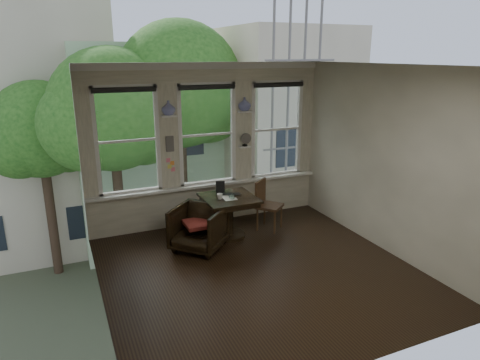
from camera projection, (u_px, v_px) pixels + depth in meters
name	position (u px, v px, depth m)	size (l,w,h in m)	color
ground	(259.00, 271.00, 6.44)	(4.50, 4.50, 0.00)	black
ceiling	(262.00, 65.00, 5.58)	(4.50, 4.50, 0.00)	silver
wall_back	(207.00, 145.00, 7.99)	(4.50, 4.50, 0.00)	silver
wall_front	(365.00, 235.00, 4.04)	(4.50, 4.50, 0.00)	silver
wall_left	(92.00, 196.00, 5.15)	(4.50, 4.50, 0.00)	silver
wall_right	(385.00, 160.00, 6.88)	(4.50, 4.50, 0.00)	silver
window_left	(127.00, 141.00, 7.37)	(1.10, 0.12, 1.90)	white
window_center	(207.00, 135.00, 7.93)	(1.10, 0.12, 1.90)	white
window_right	(276.00, 129.00, 8.49)	(1.10, 0.12, 1.90)	white
shelf_left	(169.00, 116.00, 7.45)	(0.26, 0.16, 0.03)	white
shelf_right	(245.00, 112.00, 8.01)	(0.26, 0.16, 0.03)	white
intercom	(170.00, 144.00, 7.62)	(0.14, 0.06, 0.28)	#59544F
sticky_notes	(171.00, 163.00, 7.72)	(0.16, 0.01, 0.24)	pink
desk_fan	(245.00, 142.00, 8.15)	(0.20, 0.20, 0.24)	#59544F
vase_left	(168.00, 108.00, 7.41)	(0.24, 0.24, 0.25)	silver
vase_right	(245.00, 104.00, 7.97)	(0.24, 0.24, 0.25)	silver
table	(229.00, 217.00, 7.54)	(0.90, 0.90, 0.75)	black
armchair_left	(199.00, 228.00, 7.07)	(0.79, 0.81, 0.74)	black
cushion_red	(199.00, 224.00, 7.05)	(0.45, 0.45, 0.06)	maroon
side_chair_right	(270.00, 206.00, 7.86)	(0.42, 0.42, 0.92)	#462619
laptop	(231.00, 195.00, 7.49)	(0.32, 0.21, 0.03)	black
mug	(220.00, 196.00, 7.31)	(0.10, 0.10, 0.10)	white
drinking_glass	(232.00, 197.00, 7.31)	(0.11, 0.11, 0.09)	white
tablet	(220.00, 187.00, 7.61)	(0.16, 0.02, 0.22)	black
papers	(229.00, 198.00, 7.39)	(0.22, 0.30, 0.00)	silver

